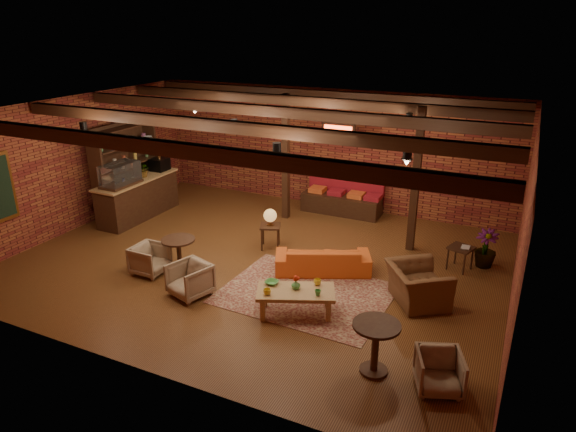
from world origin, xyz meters
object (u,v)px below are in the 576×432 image
at_px(armchair_b, 190,278).
at_px(armchair_a, 150,258).
at_px(coffee_table, 295,293).
at_px(armchair_far, 439,370).
at_px(round_table_left, 179,249).
at_px(round_table_right, 376,340).
at_px(sofa, 323,259).
at_px(side_table_lamp, 270,219).
at_px(plant_tall, 491,212).
at_px(side_table_book, 461,249).
at_px(armchair_right, 418,279).

bearing_deg(armchair_b, armchair_a, -179.85).
relative_size(coffee_table, armchair_far, 2.37).
bearing_deg(armchair_a, armchair_far, -100.21).
bearing_deg(round_table_left, coffee_table, -9.89).
bearing_deg(round_table_left, round_table_right, -17.83).
bearing_deg(armchair_far, round_table_left, 144.22).
xyz_separation_m(sofa, armchair_b, (-1.89, -1.97, 0.07)).
distance_m(side_table_lamp, armchair_far, 5.43).
bearing_deg(armchair_a, plant_tall, -61.79).
bearing_deg(armchair_far, side_table_lamp, 121.87).
height_order(side_table_lamp, round_table_left, side_table_lamp).
xyz_separation_m(sofa, armchair_far, (2.80, -2.68, 0.04)).
bearing_deg(armchair_far, plant_tall, 66.75).
bearing_deg(coffee_table, armchair_far, -19.97).
bearing_deg(plant_tall, armchair_far, -92.34).
relative_size(sofa, armchair_far, 3.03).
xyz_separation_m(round_table_left, plant_tall, (5.65, 2.90, 0.74)).
xyz_separation_m(side_table_book, armchair_far, (0.27, -3.98, -0.15)).
bearing_deg(coffee_table, side_table_lamp, 125.81).
bearing_deg(round_table_right, round_table_left, 162.17).
relative_size(armchair_right, armchair_far, 1.70).
bearing_deg(sofa, side_table_book, -177.18).
xyz_separation_m(sofa, plant_tall, (2.98, 1.67, 0.94)).
relative_size(coffee_table, armchair_b, 2.14).
bearing_deg(armchair_a, armchair_b, -107.25).
relative_size(armchair_b, round_table_right, 0.86).
xyz_separation_m(side_table_book, plant_tall, (0.45, 0.37, 0.75)).
xyz_separation_m(sofa, side_table_book, (2.53, 1.30, 0.19)).
bearing_deg(side_table_lamp, side_table_book, 9.96).
height_order(coffee_table, round_table_right, round_table_right).
xyz_separation_m(round_table_right, armchair_far, (0.92, 0.01, -0.23)).
distance_m(armchair_a, armchair_right, 5.30).
distance_m(coffee_table, side_table_lamp, 2.87).
xyz_separation_m(sofa, armchair_a, (-3.15, -1.57, 0.05)).
height_order(armchair_b, armchair_far, armchair_b).
bearing_deg(armchair_a, sofa, -63.19).
distance_m(coffee_table, armchair_right, 2.27).
xyz_separation_m(round_table_left, side_table_book, (5.21, 2.53, -0.01)).
bearing_deg(side_table_book, armchair_a, -153.22).
distance_m(armchair_right, armchair_far, 2.40).
bearing_deg(armchair_b, side_table_book, 54.31).
distance_m(round_table_left, plant_tall, 6.40).
height_order(armchair_a, armchair_b, armchair_b).
bearing_deg(armchair_right, armchair_a, 67.14).
height_order(coffee_table, plant_tall, plant_tall).
bearing_deg(coffee_table, plant_tall, 50.27).
xyz_separation_m(armchair_right, round_table_right, (-0.13, -2.28, 0.07)).
bearing_deg(round_table_left, armchair_right, 9.83).
relative_size(coffee_table, round_table_left, 2.13).
bearing_deg(round_table_left, side_table_lamp, 57.36).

